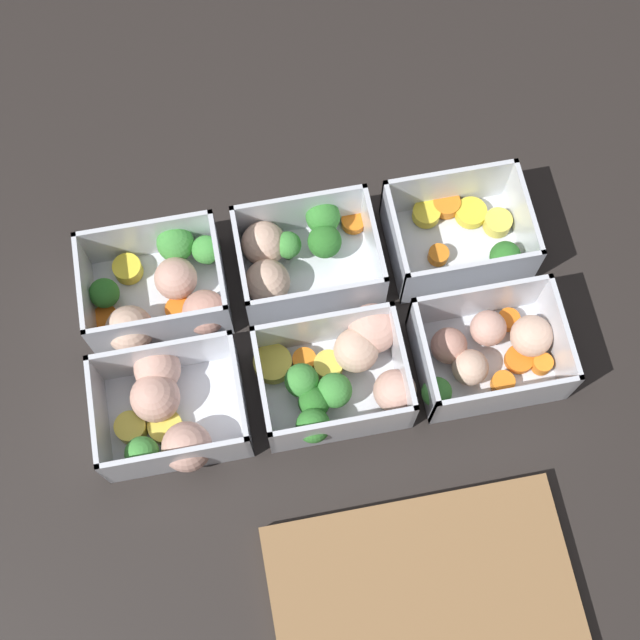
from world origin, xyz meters
name	(u,v)px	position (x,y,z in m)	size (l,w,h in m)	color
ground_plane	(320,328)	(0.00, 0.00, 0.00)	(4.00, 4.00, 0.00)	#282321
container_near_left	(463,235)	(-0.17, -0.07, 0.02)	(0.14, 0.12, 0.07)	silver
container_near_center	(295,255)	(0.01, -0.07, 0.03)	(0.15, 0.12, 0.07)	silver
container_near_right	(162,292)	(0.15, -0.06, 0.03)	(0.15, 0.14, 0.07)	silver
container_far_left	(488,351)	(-0.16, 0.06, 0.02)	(0.15, 0.11, 0.07)	silver
container_far_center	(344,371)	(-0.01, 0.06, 0.03)	(0.17, 0.14, 0.07)	silver
container_far_right	(166,411)	(0.17, 0.07, 0.03)	(0.14, 0.14, 0.07)	silver
cutting_board	(424,598)	(-0.04, 0.28, 0.01)	(0.28, 0.18, 0.02)	olive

